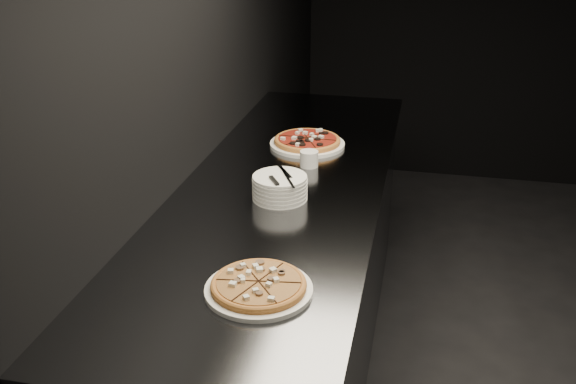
% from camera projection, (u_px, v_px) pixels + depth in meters
% --- Properties ---
extents(wall_left, '(0.02, 5.00, 2.80)m').
position_uv_depth(wall_left, '(184.00, 48.00, 2.29)').
color(wall_left, black).
rests_on(wall_left, floor).
extents(counter, '(0.74, 2.44, 0.92)m').
position_uv_depth(counter, '(285.00, 284.00, 2.60)').
color(counter, '#5A5C62').
rests_on(counter, floor).
extents(pizza_mushroom, '(0.29, 0.29, 0.03)m').
position_uv_depth(pizza_mushroom, '(259.00, 286.00, 1.71)').
color(pizza_mushroom, white).
rests_on(pizza_mushroom, counter).
extents(pizza_tomato, '(0.32, 0.32, 0.04)m').
position_uv_depth(pizza_tomato, '(307.00, 142.00, 2.76)').
color(pizza_tomato, white).
rests_on(pizza_tomato, counter).
extents(plate_stack, '(0.19, 0.19, 0.09)m').
position_uv_depth(plate_stack, '(280.00, 187.00, 2.25)').
color(plate_stack, white).
rests_on(plate_stack, counter).
extents(cutlery, '(0.09, 0.20, 0.01)m').
position_uv_depth(cutlery, '(281.00, 177.00, 2.22)').
color(cutlery, '#B2B4B9').
rests_on(cutlery, plate_stack).
extents(ramekin, '(0.07, 0.07, 0.06)m').
position_uv_depth(ramekin, '(309.00, 158.00, 2.53)').
color(ramekin, white).
rests_on(ramekin, counter).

